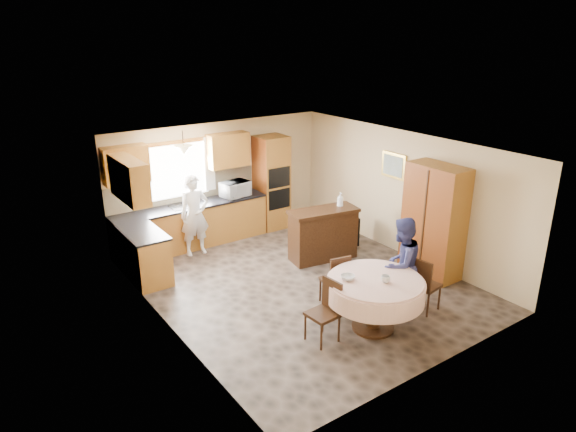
% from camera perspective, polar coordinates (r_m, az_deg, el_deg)
% --- Properties ---
extents(floor, '(5.00, 6.00, 0.01)m').
position_cam_1_polar(floor, '(9.35, 1.42, -7.49)').
color(floor, brown).
rests_on(floor, ground).
extents(ceiling, '(5.00, 6.00, 0.01)m').
position_cam_1_polar(ceiling, '(8.49, 1.57, 7.65)').
color(ceiling, white).
rests_on(ceiling, wall_back).
extents(wall_back, '(5.00, 0.02, 2.50)m').
position_cam_1_polar(wall_back, '(11.27, -7.62, 4.05)').
color(wall_back, '#D9BD8B').
rests_on(wall_back, floor).
extents(wall_front, '(5.00, 0.02, 2.50)m').
position_cam_1_polar(wall_front, '(6.87, 16.64, -7.41)').
color(wall_front, '#D9BD8B').
rests_on(wall_front, floor).
extents(wall_left, '(0.02, 6.00, 2.50)m').
position_cam_1_polar(wall_left, '(7.72, -13.64, -3.98)').
color(wall_left, '#D9BD8B').
rests_on(wall_left, floor).
extents(wall_right, '(0.02, 6.00, 2.50)m').
position_cam_1_polar(wall_right, '(10.45, 12.61, 2.45)').
color(wall_right, '#D9BD8B').
rests_on(wall_right, floor).
extents(window, '(1.40, 0.03, 1.10)m').
position_cam_1_polar(window, '(10.76, -12.38, 4.92)').
color(window, white).
rests_on(window, wall_back).
extents(curtain_left, '(0.22, 0.02, 1.15)m').
position_cam_1_polar(curtain_left, '(10.45, -16.07, 4.44)').
color(curtain_left, white).
rests_on(curtain_left, wall_back).
extents(curtain_right, '(0.22, 0.02, 1.15)m').
position_cam_1_polar(curtain_right, '(11.00, -8.70, 5.76)').
color(curtain_right, white).
rests_on(curtain_right, wall_back).
extents(base_cab_back, '(3.30, 0.60, 0.88)m').
position_cam_1_polar(base_cab_back, '(10.92, -10.63, -1.13)').
color(base_cab_back, '#B48630').
rests_on(base_cab_back, floor).
extents(counter_back, '(3.30, 0.64, 0.04)m').
position_cam_1_polar(counter_back, '(10.77, -10.79, 1.15)').
color(counter_back, black).
rests_on(counter_back, base_cab_back).
extents(base_cab_left, '(0.60, 1.20, 0.88)m').
position_cam_1_polar(base_cab_left, '(9.70, -15.63, -4.34)').
color(base_cab_left, '#B48630').
rests_on(base_cab_left, floor).
extents(counter_left, '(0.64, 1.20, 0.04)m').
position_cam_1_polar(counter_left, '(9.52, -15.88, -1.81)').
color(counter_left, black).
rests_on(counter_left, base_cab_left).
extents(backsplash, '(3.30, 0.02, 0.55)m').
position_cam_1_polar(backsplash, '(10.94, -11.52, 2.94)').
color(backsplash, '#C9B78D').
rests_on(backsplash, wall_back).
extents(wall_cab_left, '(0.85, 0.33, 0.72)m').
position_cam_1_polar(wall_cab_left, '(10.21, -17.62, 5.44)').
color(wall_cab_left, '#CA8232').
rests_on(wall_cab_left, wall_back).
extents(wall_cab_right, '(0.90, 0.33, 0.72)m').
position_cam_1_polar(wall_cab_right, '(11.04, -6.68, 7.29)').
color(wall_cab_right, '#CA8232').
rests_on(wall_cab_right, wall_back).
extents(wall_cab_side, '(0.33, 1.20, 0.72)m').
position_cam_1_polar(wall_cab_side, '(9.17, -17.26, 3.89)').
color(wall_cab_side, '#CA8232').
rests_on(wall_cab_side, wall_left).
extents(oven_tower, '(0.66, 0.62, 2.12)m').
position_cam_1_polar(oven_tower, '(11.62, -1.84, 3.73)').
color(oven_tower, '#B48630').
rests_on(oven_tower, floor).
extents(oven_upper, '(0.56, 0.01, 0.45)m').
position_cam_1_polar(oven_upper, '(11.32, -0.97, 4.29)').
color(oven_upper, black).
rests_on(oven_upper, oven_tower).
extents(oven_lower, '(0.56, 0.01, 0.45)m').
position_cam_1_polar(oven_lower, '(11.46, -0.95, 1.89)').
color(oven_lower, black).
rests_on(oven_lower, oven_tower).
extents(pendant, '(0.36, 0.36, 0.18)m').
position_cam_1_polar(pendant, '(10.21, -11.53, 7.19)').
color(pendant, beige).
rests_on(pendant, ceiling).
extents(sideboard, '(1.43, 0.78, 0.97)m').
position_cam_1_polar(sideboard, '(10.15, 3.91, -2.21)').
color(sideboard, '#3E2211').
rests_on(sideboard, floor).
extents(space_heater, '(0.52, 0.44, 0.61)m').
position_cam_1_polar(space_heater, '(10.92, 6.58, -1.67)').
color(space_heater, black).
rests_on(space_heater, floor).
extents(cupboard, '(0.55, 1.10, 2.09)m').
position_cam_1_polar(cupboard, '(9.67, 15.89, -0.56)').
color(cupboard, '#B48630').
rests_on(cupboard, floor).
extents(dining_table, '(1.47, 1.47, 0.84)m').
position_cam_1_polar(dining_table, '(7.85, 9.66, -8.12)').
color(dining_table, '#3E2211').
rests_on(dining_table, floor).
extents(chair_left, '(0.43, 0.43, 0.94)m').
position_cam_1_polar(chair_left, '(7.58, 4.29, -10.12)').
color(chair_left, '#3E2211').
rests_on(chair_left, floor).
extents(chair_back, '(0.46, 0.46, 0.91)m').
position_cam_1_polar(chair_back, '(8.46, 5.44, -6.87)').
color(chair_back, '#3E2211').
rests_on(chair_back, floor).
extents(chair_right, '(0.47, 0.47, 0.93)m').
position_cam_1_polar(chair_right, '(8.54, 14.80, -7.14)').
color(chair_right, '#3E2211').
rests_on(chair_right, floor).
extents(framed_picture, '(0.06, 0.61, 0.51)m').
position_cam_1_polar(framed_picture, '(10.45, 11.67, 5.51)').
color(framed_picture, gold).
rests_on(framed_picture, wall_right).
extents(microwave, '(0.66, 0.50, 0.33)m').
position_cam_1_polar(microwave, '(11.11, -5.88, 2.99)').
color(microwave, silver).
rests_on(microwave, counter_back).
extents(person_sink, '(0.63, 0.44, 1.65)m').
position_cam_1_polar(person_sink, '(10.41, -10.34, 0.09)').
color(person_sink, silver).
rests_on(person_sink, floor).
extents(person_dining, '(0.85, 0.71, 1.57)m').
position_cam_1_polar(person_dining, '(8.43, 12.42, -5.27)').
color(person_dining, navy).
rests_on(person_dining, floor).
extents(bowl_sideboard, '(0.20, 0.20, 0.05)m').
position_cam_1_polar(bowl_sideboard, '(9.82, 2.79, 0.21)').
color(bowl_sideboard, '#B2B2B2').
rests_on(bowl_sideboard, sideboard).
extents(bottle_sideboard, '(0.15, 0.15, 0.33)m').
position_cam_1_polar(bottle_sideboard, '(10.18, 5.82, 1.70)').
color(bottle_sideboard, silver).
rests_on(bottle_sideboard, sideboard).
extents(cup_table, '(0.16, 0.16, 0.11)m').
position_cam_1_polar(cup_table, '(7.67, 10.77, -6.90)').
color(cup_table, '#B2B2B2').
rests_on(cup_table, dining_table).
extents(bowl_table, '(0.26, 0.26, 0.07)m').
position_cam_1_polar(bowl_table, '(7.67, 6.66, -6.81)').
color(bowl_table, '#B2B2B2').
rests_on(bowl_table, dining_table).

